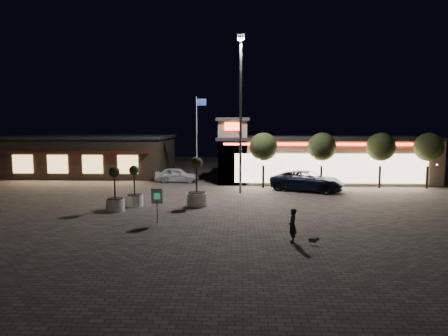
{
  "coord_description": "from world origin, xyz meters",
  "views": [
    {
      "loc": [
        1.89,
        -23.52,
        5.36
      ],
      "look_at": [
        0.77,
        6.0,
        2.23
      ],
      "focal_mm": 32.0,
      "sensor_mm": 36.0,
      "label": 1
    }
  ],
  "objects_px": {
    "pedestrian": "(293,226)",
    "planter_left": "(135,194)",
    "white_sedan": "(177,175)",
    "planter_mid": "(115,197)",
    "pickup_truck": "(307,181)",
    "valet_sign": "(157,199)"
  },
  "relations": [
    {
      "from": "planter_left",
      "to": "planter_mid",
      "type": "height_order",
      "value": "planter_mid"
    },
    {
      "from": "pedestrian",
      "to": "planter_left",
      "type": "xyz_separation_m",
      "value": [
        -9.45,
        8.05,
        0.05
      ]
    },
    {
      "from": "pedestrian",
      "to": "white_sedan",
      "type": "bearing_deg",
      "value": -156.6
    },
    {
      "from": "white_sedan",
      "to": "planter_left",
      "type": "relative_size",
      "value": 1.49
    },
    {
      "from": "planter_mid",
      "to": "pedestrian",
      "type": "bearing_deg",
      "value": -32.39
    },
    {
      "from": "pedestrian",
      "to": "planter_left",
      "type": "relative_size",
      "value": 0.58
    },
    {
      "from": "pedestrian",
      "to": "planter_mid",
      "type": "distance_m",
      "value": 12.18
    },
    {
      "from": "valet_sign",
      "to": "pedestrian",
      "type": "bearing_deg",
      "value": -26.26
    },
    {
      "from": "planter_mid",
      "to": "valet_sign",
      "type": "relative_size",
      "value": 1.45
    },
    {
      "from": "white_sedan",
      "to": "valet_sign",
      "type": "height_order",
      "value": "valet_sign"
    },
    {
      "from": "pickup_truck",
      "to": "planter_left",
      "type": "distance_m",
      "value": 14.37
    },
    {
      "from": "valet_sign",
      "to": "planter_mid",
      "type": "bearing_deg",
      "value": 137.07
    },
    {
      "from": "pedestrian",
      "to": "planter_left",
      "type": "distance_m",
      "value": 12.41
    },
    {
      "from": "pickup_truck",
      "to": "pedestrian",
      "type": "height_order",
      "value": "pickup_truck"
    },
    {
      "from": "white_sedan",
      "to": "pedestrian",
      "type": "relative_size",
      "value": 2.57
    },
    {
      "from": "planter_left",
      "to": "pickup_truck",
      "type": "bearing_deg",
      "value": 28.5
    },
    {
      "from": "pedestrian",
      "to": "planter_mid",
      "type": "height_order",
      "value": "planter_mid"
    },
    {
      "from": "pickup_truck",
      "to": "valet_sign",
      "type": "xyz_separation_m",
      "value": [
        -10.15,
        -11.47,
        0.53
      ]
    },
    {
      "from": "white_sedan",
      "to": "valet_sign",
      "type": "relative_size",
      "value": 2.11
    },
    {
      "from": "white_sedan",
      "to": "planter_mid",
      "type": "bearing_deg",
      "value": 170.88
    },
    {
      "from": "pickup_truck",
      "to": "white_sedan",
      "type": "bearing_deg",
      "value": 92.09
    },
    {
      "from": "planter_left",
      "to": "pedestrian",
      "type": "bearing_deg",
      "value": -40.43
    }
  ]
}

